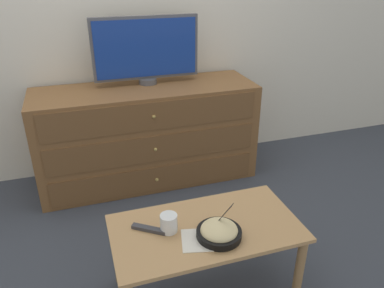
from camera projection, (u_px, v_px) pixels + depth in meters
ground_plane at (129, 162)px, 3.17m from camera, size 12.00×12.00×0.00m
dresser at (148, 135)px, 2.80m from camera, size 1.59×0.53×0.73m
tv at (146, 49)px, 2.62m from camera, size 0.75×0.13×0.47m
coffee_table at (206, 237)px, 1.79m from camera, size 0.89×0.47×0.41m
takeout_bowl at (219, 231)px, 1.68m from camera, size 0.21×0.21×0.17m
drink_cup at (169, 224)px, 1.71m from camera, size 0.08×0.08×0.09m
napkin at (199, 240)px, 1.67m from camera, size 0.19×0.19×0.00m
remote_control at (149, 229)px, 1.73m from camera, size 0.15×0.12×0.02m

